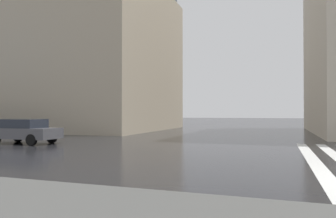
% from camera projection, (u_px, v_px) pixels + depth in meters
% --- Properties ---
extents(haussmann_block_mid, '(16.40, 24.40, 18.02)m').
position_uv_depth(haussmann_block_mid, '(58.00, 50.00, 36.04)').
color(haussmann_block_mid, tan).
rests_on(haussmann_block_mid, ground_plane).
extents(car_dark_grey, '(1.85, 4.10, 1.41)m').
position_uv_depth(car_dark_grey, '(24.00, 130.00, 18.48)').
color(car_dark_grey, '#4C4C51').
rests_on(car_dark_grey, ground_plane).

